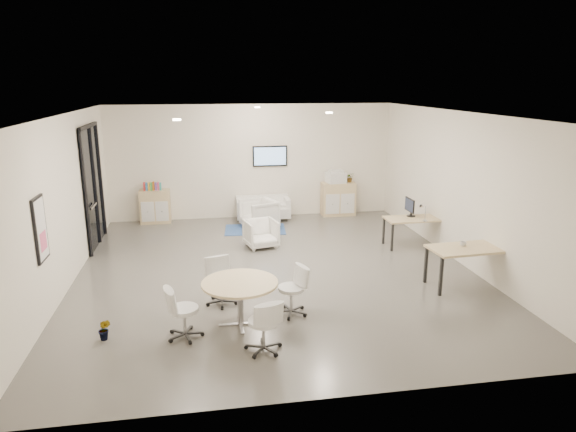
% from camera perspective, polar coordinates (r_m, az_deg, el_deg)
% --- Properties ---
extents(room_shell, '(9.60, 10.60, 4.80)m').
position_cam_1_polar(room_shell, '(10.24, -1.44, 2.32)').
color(room_shell, '#5F5C57').
rests_on(room_shell, ground).
extents(glass_door, '(0.09, 1.90, 2.85)m').
position_cam_1_polar(glass_door, '(12.87, -20.87, 3.47)').
color(glass_door, black).
rests_on(glass_door, room_shell).
extents(artwork, '(0.05, 0.54, 1.04)m').
position_cam_1_polar(artwork, '(8.97, -25.81, -1.34)').
color(artwork, black).
rests_on(artwork, room_shell).
extents(wall_tv, '(0.98, 0.06, 0.58)m').
position_cam_1_polar(wall_tv, '(14.63, -2.02, 6.67)').
color(wall_tv, black).
rests_on(wall_tv, room_shell).
extents(ceiling_spots, '(3.14, 4.14, 0.03)m').
position_cam_1_polar(ceiling_spots, '(10.82, -3.21, 11.42)').
color(ceiling_spots, '#FFEAC6').
rests_on(ceiling_spots, room_shell).
extents(sideboard_left, '(0.82, 0.42, 0.92)m').
position_cam_1_polar(sideboard_left, '(14.61, -14.53, 1.02)').
color(sideboard_left, tan).
rests_on(sideboard_left, room_shell).
extents(sideboard_right, '(0.96, 0.47, 0.96)m').
position_cam_1_polar(sideboard_right, '(15.04, 5.59, 1.91)').
color(sideboard_right, tan).
rests_on(sideboard_right, room_shell).
extents(books, '(0.47, 0.14, 0.22)m').
position_cam_1_polar(books, '(14.50, -14.83, 3.21)').
color(books, red).
rests_on(books, sideboard_left).
extents(printer, '(0.58, 0.51, 0.37)m').
position_cam_1_polar(printer, '(14.89, 5.32, 4.36)').
color(printer, white).
rests_on(printer, sideboard_right).
extents(loveseat, '(1.51, 0.80, 0.56)m').
position_cam_1_polar(loveseat, '(14.55, -2.79, 0.80)').
color(loveseat, white).
rests_on(loveseat, room_shell).
extents(blue_rug, '(1.66, 1.19, 0.01)m').
position_cam_1_polar(blue_rug, '(13.60, -3.67, -1.50)').
color(blue_rug, '#325999').
rests_on(blue_rug, room_shell).
extents(armchair_left, '(1.01, 1.04, 0.85)m').
position_cam_1_polar(armchair_left, '(13.65, -3.24, 0.38)').
color(armchair_left, white).
rests_on(armchair_left, room_shell).
extents(armchair_right, '(0.83, 0.79, 0.72)m').
position_cam_1_polar(armchair_right, '(12.09, -3.02, -1.82)').
color(armchair_right, white).
rests_on(armchair_right, room_shell).
extents(desk_rear, '(1.33, 0.67, 0.69)m').
position_cam_1_polar(desk_rear, '(12.43, 13.75, -0.53)').
color(desk_rear, tan).
rests_on(desk_rear, room_shell).
extents(desk_front, '(1.55, 0.85, 0.78)m').
position_cam_1_polar(desk_front, '(10.25, 19.50, -3.72)').
color(desk_front, tan).
rests_on(desk_front, room_shell).
extents(monitor, '(0.20, 0.50, 0.44)m').
position_cam_1_polar(monitor, '(12.48, 13.40, 1.00)').
color(monitor, black).
rests_on(monitor, desk_rear).
extents(round_table, '(1.22, 1.22, 0.74)m').
position_cam_1_polar(round_table, '(8.21, -5.37, -7.84)').
color(round_table, tan).
rests_on(round_table, room_shell).
extents(meeting_chairs, '(2.47, 2.47, 0.82)m').
position_cam_1_polar(meeting_chairs, '(8.31, -5.33, -9.41)').
color(meeting_chairs, white).
rests_on(meeting_chairs, room_shell).
extents(plant_cabinet, '(0.24, 0.27, 0.21)m').
position_cam_1_polar(plant_cabinet, '(15.04, 6.89, 4.16)').
color(plant_cabinet, '#3F7F3F').
rests_on(plant_cabinet, sideboard_right).
extents(plant_floor, '(0.26, 0.38, 0.15)m').
position_cam_1_polar(plant_floor, '(8.45, -19.66, -12.36)').
color(plant_floor, '#3F7F3F').
rests_on(plant_floor, room_shell).
extents(cup, '(0.14, 0.12, 0.11)m').
position_cam_1_polar(cup, '(10.25, 18.90, -2.89)').
color(cup, white).
rests_on(cup, desk_front).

